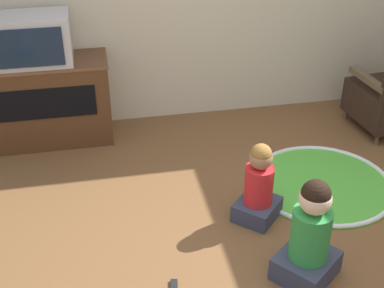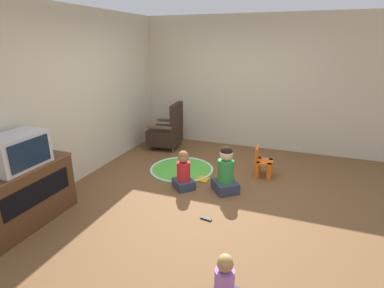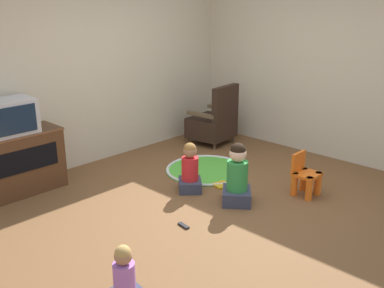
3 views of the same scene
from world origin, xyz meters
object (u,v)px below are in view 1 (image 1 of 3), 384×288
at_px(child_watching_center, 310,237).
at_px(book, 314,226).
at_px(tv_cabinet, 41,101).
at_px(television, 31,39).
at_px(child_watching_right, 259,187).

xyz_separation_m(child_watching_center, book, (0.24, 0.43, -0.30)).
bearing_deg(tv_cabinet, child_watching_center, -51.31).
bearing_deg(book, television, -30.41).
relative_size(television, child_watching_right, 1.06).
bearing_deg(television, child_watching_center, -51.09).
bearing_deg(book, tv_cabinet, -30.69).
xyz_separation_m(tv_cabinet, book, (1.90, -1.65, -0.38)).
relative_size(child_watching_center, book, 3.22).
bearing_deg(child_watching_right, television, 90.10).
xyz_separation_m(child_watching_center, child_watching_right, (-0.12, 0.62, -0.05)).
relative_size(tv_cabinet, child_watching_center, 1.69).
bearing_deg(child_watching_center, child_watching_right, 62.40).
height_order(tv_cabinet, child_watching_right, tv_cabinet).
bearing_deg(child_watching_right, book, -75.13).
xyz_separation_m(tv_cabinet, child_watching_center, (1.66, -2.08, -0.08)).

